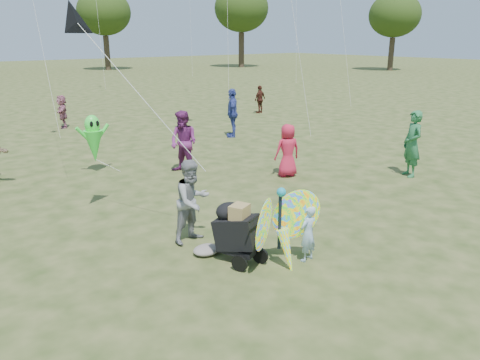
# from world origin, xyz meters

# --- Properties ---
(ground) EXTENTS (160.00, 160.00, 0.00)m
(ground) POSITION_xyz_m (0.00, 0.00, 0.00)
(ground) COLOR #51592B
(ground) RESTS_ON ground
(child_girl) EXTENTS (0.42, 0.30, 1.06)m
(child_girl) POSITION_xyz_m (-0.13, -0.37, 0.53)
(child_girl) COLOR #94B4D1
(child_girl) RESTS_ON ground
(adult_man) EXTENTS (0.90, 0.75, 1.67)m
(adult_man) POSITION_xyz_m (-1.27, 1.65, 0.84)
(adult_man) COLOR gray
(adult_man) RESTS_ON ground
(grey_bag) EXTENTS (0.52, 0.43, 0.17)m
(grey_bag) POSITION_xyz_m (-1.42, 0.99, 0.08)
(grey_bag) COLOR gray
(grey_bag) RESTS_ON ground
(crowd_a) EXTENTS (0.86, 0.69, 1.54)m
(crowd_a) POSITION_xyz_m (3.36, 3.75, 0.77)
(crowd_a) COLOR #C01E3B
(crowd_a) RESTS_ON ground
(crowd_c) EXTENTS (1.05, 1.20, 1.94)m
(crowd_c) POSITION_xyz_m (5.56, 9.20, 0.97)
(crowd_c) COLOR #344290
(crowd_c) RESTS_ON ground
(crowd_e) EXTENTS (0.95, 1.08, 1.86)m
(crowd_e) POSITION_xyz_m (1.20, 5.91, 0.93)
(crowd_e) COLOR #6F2564
(crowd_e) RESTS_ON ground
(crowd_f) EXTENTS (0.74, 0.84, 1.92)m
(crowd_f) POSITION_xyz_m (6.17, 1.52, 0.96)
(crowd_f) COLOR #286C3E
(crowd_f) RESTS_ON ground
(crowd_h) EXTENTS (0.91, 0.54, 1.45)m
(crowd_h) POSITION_xyz_m (10.47, 13.15, 0.73)
(crowd_h) COLOR #451F17
(crowd_h) RESTS_ON ground
(crowd_j) EXTENTS (0.84, 1.41, 1.45)m
(crowd_j) POSITION_xyz_m (0.84, 15.45, 0.73)
(crowd_j) COLOR #9F5B71
(crowd_j) RESTS_ON ground
(jogging_stroller) EXTENTS (0.76, 1.14, 1.09)m
(jogging_stroller) POSITION_xyz_m (-1.12, 0.46, 0.61)
(jogging_stroller) COLOR black
(jogging_stroller) RESTS_ON ground
(butterfly_kite) EXTENTS (1.74, 0.75, 1.69)m
(butterfly_kite) POSITION_xyz_m (-0.69, -0.30, 0.73)
(butterfly_kite) COLOR #E3235A
(butterfly_kite) RESTS_ON ground
(delta_kite_rig) EXTENTS (2.15, 2.01, 3.25)m
(delta_kite_rig) POSITION_xyz_m (-2.54, 3.42, 4.15)
(delta_kite_rig) COLOR black
(delta_kite_rig) RESTS_ON ground
(alien_kite) EXTENTS (1.12, 0.69, 1.74)m
(alien_kite) POSITION_xyz_m (-0.85, 7.62, 0.97)
(alien_kite) COLOR #37ED3E
(alien_kite) RESTS_ON ground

